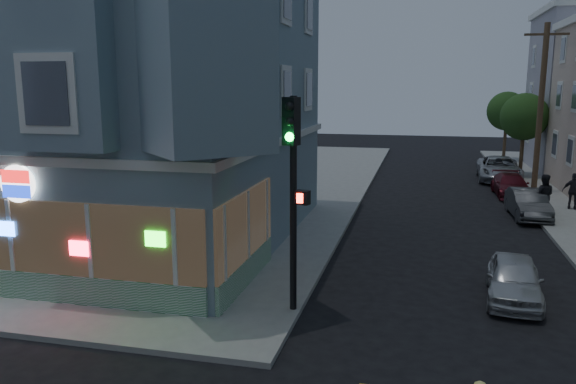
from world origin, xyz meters
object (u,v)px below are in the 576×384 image
at_px(parked_car_d, 499,169).
at_px(traffic_signal, 293,169).
at_px(street_tree_far, 507,111).
at_px(parked_car_b, 528,204).
at_px(utility_pole, 541,107).
at_px(parked_car_a, 514,279).
at_px(parked_car_c, 511,185).
at_px(pedestrian_a, 543,195).
at_px(pedestrian_b, 574,191).
at_px(street_tree_near, 524,117).

bearing_deg(parked_car_d, traffic_signal, -106.25).
height_order(street_tree_far, parked_car_b, street_tree_far).
relative_size(utility_pole, parked_car_a, 2.51).
bearing_deg(parked_car_c, parked_car_a, -99.76).
relative_size(parked_car_a, parked_car_c, 0.87).
bearing_deg(parked_car_c, pedestrian_a, -85.69).
relative_size(pedestrian_a, parked_car_d, 0.35).
xyz_separation_m(utility_pole, parked_car_d, (-1.30, 4.45, -4.04)).
bearing_deg(pedestrian_b, parked_car_d, -60.32).
height_order(street_tree_near, pedestrian_b, street_tree_near).
bearing_deg(street_tree_near, street_tree_far, 90.00).
distance_m(utility_pole, traffic_signal, 21.25).
distance_m(parked_car_c, parked_car_d, 5.20).
distance_m(pedestrian_a, parked_car_a, 10.92).
distance_m(street_tree_far, parked_car_b, 20.27).
distance_m(pedestrian_a, parked_car_d, 10.48).
distance_m(utility_pole, parked_car_d, 6.15).
height_order(parked_car_a, parked_car_c, parked_car_a).
relative_size(utility_pole, parked_car_c, 2.18).
relative_size(utility_pole, street_tree_near, 1.70).
bearing_deg(street_tree_far, parked_car_b, -94.30).
distance_m(pedestrian_a, parked_car_c, 5.32).
bearing_deg(traffic_signal, utility_pole, 84.23).
xyz_separation_m(street_tree_near, street_tree_far, (0.00, 8.00, 0.00)).
bearing_deg(street_tree_near, pedestrian_b, -85.49).
height_order(street_tree_near, parked_car_a, street_tree_near).
xyz_separation_m(pedestrian_b, parked_car_b, (-2.30, -1.80, -0.36)).
height_order(pedestrian_b, parked_car_c, pedestrian_b).
bearing_deg(street_tree_far, street_tree_near, -90.00).
xyz_separation_m(pedestrian_a, parked_car_a, (-2.70, -10.56, -0.49)).
distance_m(pedestrian_a, traffic_signal, 15.88).
relative_size(parked_car_b, traffic_signal, 0.72).
distance_m(parked_car_c, traffic_signal, 20.28).
xyz_separation_m(pedestrian_a, parked_car_d, (-0.60, 10.46, -0.34)).
distance_m(parked_car_b, traffic_signal, 15.70).
bearing_deg(pedestrian_b, parked_car_a, 85.21).
height_order(street_tree_far, traffic_signal, traffic_signal).
bearing_deg(parked_car_a, street_tree_near, 86.64).
xyz_separation_m(street_tree_near, traffic_signal, (-9.38, -25.14, -0.03)).
relative_size(pedestrian_b, parked_car_a, 0.48).
xyz_separation_m(pedestrian_b, parked_car_a, (-4.40, -12.42, -0.40)).
xyz_separation_m(parked_car_a, parked_car_d, (2.10, 21.02, 0.15)).
xyz_separation_m(utility_pole, street_tree_near, (0.20, 6.00, -0.86)).
xyz_separation_m(parked_car_b, traffic_signal, (-7.88, -13.19, 3.25)).
height_order(pedestrian_b, parked_car_d, pedestrian_b).
height_order(street_tree_near, pedestrian_a, street_tree_near).
relative_size(street_tree_near, street_tree_far, 1.00).
distance_m(street_tree_near, pedestrian_a, 12.37).
height_order(street_tree_far, pedestrian_a, street_tree_far).
height_order(utility_pole, parked_car_c, utility_pole).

